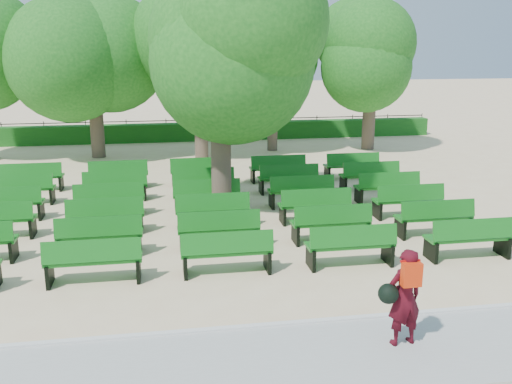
{
  "coord_description": "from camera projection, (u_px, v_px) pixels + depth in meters",
  "views": [
    {
      "loc": [
        -1.32,
        -15.14,
        4.86
      ],
      "look_at": [
        1.08,
        -1.0,
        1.1
      ],
      "focal_mm": 40.0,
      "sensor_mm": 36.0,
      "label": 1
    }
  ],
  "objects": [
    {
      "name": "tree_among",
      "position": [
        219.0,
        54.0,
        15.62
      ],
      "size": [
        5.0,
        5.0,
        6.83
      ],
      "color": "brown",
      "rests_on": "ground"
    },
    {
      "name": "person",
      "position": [
        404.0,
        296.0,
        9.17
      ],
      "size": [
        0.8,
        0.51,
        1.65
      ],
      "rotation": [
        0.0,
        0.0,
        3.3
      ],
      "color": "#3F0912",
      "rests_on": "ground"
    },
    {
      "name": "hedge",
      "position": [
        186.0,
        132.0,
        29.12
      ],
      "size": [
        26.0,
        0.7,
        0.9
      ],
      "primitive_type": "cube",
      "color": "#195D1A",
      "rests_on": "ground"
    },
    {
      "name": "paving",
      "position": [
        256.0,
        365.0,
        8.82
      ],
      "size": [
        30.0,
        2.2,
        0.06
      ],
      "primitive_type": "cube",
      "color": "#A9AAA6",
      "rests_on": "ground"
    },
    {
      "name": "curb",
      "position": [
        245.0,
        328.0,
        9.91
      ],
      "size": [
        30.0,
        0.12,
        0.1
      ],
      "primitive_type": "cube",
      "color": "silver",
      "rests_on": "ground"
    },
    {
      "name": "ground",
      "position": [
        212.0,
        223.0,
        15.88
      ],
      "size": [
        120.0,
        120.0,
        0.0
      ],
      "primitive_type": "plane",
      "color": "beige"
    },
    {
      "name": "fence",
      "position": [
        186.0,
        139.0,
        29.62
      ],
      "size": [
        26.0,
        0.1,
        1.02
      ],
      "primitive_type": null,
      "color": "black",
      "rests_on": "ground"
    },
    {
      "name": "bench_array",
      "position": [
        210.0,
        215.0,
        16.29
      ],
      "size": [
        1.99,
        0.64,
        1.25
      ],
      "rotation": [
        0.0,
        0.0,
        -0.01
      ],
      "color": "#126818",
      "rests_on": "ground"
    },
    {
      "name": "tree_line",
      "position": [
        191.0,
        155.0,
        25.42
      ],
      "size": [
        21.8,
        6.8,
        7.04
      ],
      "primitive_type": null,
      "color": "#226C1D",
      "rests_on": "ground"
    }
  ]
}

